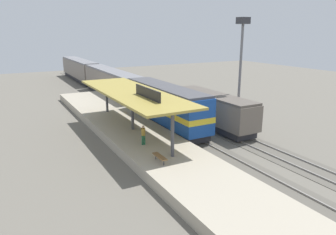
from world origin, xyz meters
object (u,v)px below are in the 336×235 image
at_px(platform_bench, 160,157).
at_px(freight_car, 213,110).
at_px(person_waiting, 143,134).
at_px(passenger_carriage_front, 111,83).
at_px(light_mast, 241,49).
at_px(passenger_carriage_rear, 80,69).
at_px(locomotive, 165,105).

distance_m(platform_bench, freight_car, 13.20).
bearing_deg(freight_car, person_waiting, -159.21).
relative_size(platform_bench, freight_car, 0.14).
distance_m(passenger_carriage_front, light_mast, 23.15).
xyz_separation_m(passenger_carriage_rear, light_mast, (7.80, -41.74, 6.08)).
distance_m(platform_bench, light_mast, 17.21).
bearing_deg(locomotive, passenger_carriage_rear, 90.00).
height_order(locomotive, freight_car, locomotive).
height_order(passenger_carriage_front, freight_car, passenger_carriage_front).
xyz_separation_m(platform_bench, locomotive, (6.00, 10.41, 1.07)).
height_order(locomotive, passenger_carriage_rear, locomotive).
relative_size(locomotive, person_waiting, 8.44).
bearing_deg(passenger_carriage_front, passenger_carriage_rear, 90.00).
bearing_deg(light_mast, passenger_carriage_rear, 100.59).
bearing_deg(light_mast, locomotive, 159.38).
bearing_deg(locomotive, light_mast, -20.62).
relative_size(passenger_carriage_front, freight_car, 1.67).
bearing_deg(light_mast, freight_car, 173.54).
height_order(locomotive, person_waiting, locomotive).
bearing_deg(passenger_carriage_rear, passenger_carriage_front, -90.00).
bearing_deg(locomotive, person_waiting, -130.67).
distance_m(platform_bench, passenger_carriage_front, 29.05).
xyz_separation_m(locomotive, passenger_carriage_rear, (0.00, 38.80, -0.10)).
relative_size(platform_bench, passenger_carriage_rear, 0.08).
height_order(platform_bench, light_mast, light_mast).
height_order(freight_car, person_waiting, freight_car).
height_order(light_mast, person_waiting, light_mast).
bearing_deg(passenger_carriage_rear, locomotive, -90.00).
distance_m(locomotive, person_waiting, 8.47).
bearing_deg(locomotive, passenger_carriage_front, 90.00).
bearing_deg(passenger_carriage_front, person_waiting, -102.71).
relative_size(platform_bench, passenger_carriage_front, 0.08).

